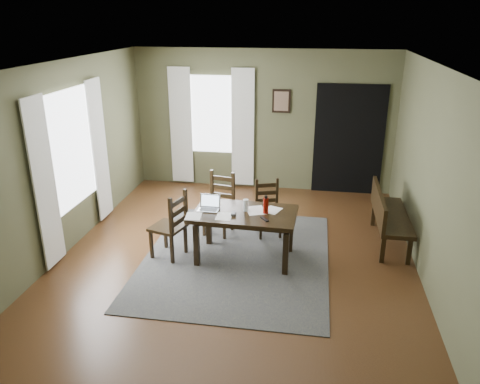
% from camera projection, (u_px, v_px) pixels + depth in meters
% --- Properties ---
extents(ground, '(5.00, 6.00, 0.01)m').
position_uv_depth(ground, '(237.00, 258.00, 6.74)').
color(ground, '#492C16').
extents(room_shell, '(5.02, 6.02, 2.71)m').
position_uv_depth(room_shell, '(236.00, 135.00, 6.09)').
color(room_shell, '#515336').
rests_on(room_shell, ground).
extents(rug, '(2.60, 3.20, 0.01)m').
position_uv_depth(rug, '(237.00, 257.00, 6.73)').
color(rug, '#3F3F3F').
rests_on(rug, ground).
extents(dining_table, '(1.44, 0.90, 0.71)m').
position_uv_depth(dining_table, '(245.00, 218.00, 6.49)').
color(dining_table, black).
rests_on(dining_table, rug).
extents(chair_end, '(0.54, 0.54, 0.99)m').
position_uv_depth(chair_end, '(171.00, 226.00, 6.60)').
color(chair_end, black).
rests_on(chair_end, rug).
extents(chair_back_left, '(0.49, 0.50, 0.97)m').
position_uv_depth(chair_back_left, '(219.00, 204.00, 7.36)').
color(chair_back_left, black).
rests_on(chair_back_left, rug).
extents(chair_back_right, '(0.48, 0.48, 0.87)m').
position_uv_depth(chair_back_right, '(268.00, 209.00, 7.32)').
color(chair_back_right, black).
rests_on(chair_back_right, rug).
extents(bench, '(0.47, 1.47, 0.83)m').
position_uv_depth(bench, '(387.00, 213.00, 7.00)').
color(bench, black).
rests_on(bench, ground).
extents(laptop, '(0.29, 0.24, 0.20)m').
position_uv_depth(laptop, '(209.00, 206.00, 6.55)').
color(laptop, '#B7B7BC').
rests_on(laptop, dining_table).
extents(computer_mouse, '(0.06, 0.11, 0.03)m').
position_uv_depth(computer_mouse, '(234.00, 214.00, 6.36)').
color(computer_mouse, '#3F3F42').
rests_on(computer_mouse, dining_table).
extents(tv_remote, '(0.13, 0.15, 0.02)m').
position_uv_depth(tv_remote, '(265.00, 219.00, 6.23)').
color(tv_remote, black).
rests_on(tv_remote, dining_table).
extents(drinking_glass, '(0.10, 0.10, 0.17)m').
position_uv_depth(drinking_glass, '(246.00, 205.00, 6.48)').
color(drinking_glass, silver).
rests_on(drinking_glass, dining_table).
extents(water_bottle, '(0.09, 0.09, 0.26)m').
position_uv_depth(water_bottle, '(266.00, 205.00, 6.39)').
color(water_bottle, '#9E170C').
rests_on(water_bottle, dining_table).
extents(paper_a, '(0.24, 0.29, 0.00)m').
position_uv_depth(paper_a, '(193.00, 216.00, 6.33)').
color(paper_a, white).
rests_on(paper_a, dining_table).
extents(paper_c, '(0.35, 0.39, 0.00)m').
position_uv_depth(paper_c, '(256.00, 210.00, 6.52)').
color(paper_c, white).
rests_on(paper_c, dining_table).
extents(paper_d, '(0.29, 0.32, 0.00)m').
position_uv_depth(paper_d, '(272.00, 210.00, 6.53)').
color(paper_d, white).
rests_on(paper_d, dining_table).
extents(paper_e, '(0.22, 0.28, 0.00)m').
position_uv_depth(paper_e, '(224.00, 216.00, 6.32)').
color(paper_e, white).
rests_on(paper_e, dining_table).
extents(window_left, '(0.01, 1.30, 1.70)m').
position_uv_depth(window_left, '(71.00, 149.00, 6.77)').
color(window_left, white).
rests_on(window_left, ground).
extents(window_back, '(1.00, 0.01, 1.50)m').
position_uv_depth(window_back, '(212.00, 115.00, 9.11)').
color(window_back, white).
rests_on(window_back, ground).
extents(curtain_left_near, '(0.03, 0.48, 2.30)m').
position_uv_depth(curtain_left_near, '(44.00, 185.00, 6.10)').
color(curtain_left_near, silver).
rests_on(curtain_left_near, ground).
extents(curtain_left_far, '(0.03, 0.48, 2.30)m').
position_uv_depth(curtain_left_far, '(100.00, 151.00, 7.61)').
color(curtain_left_far, silver).
rests_on(curtain_left_far, ground).
extents(curtain_back_left, '(0.44, 0.03, 2.30)m').
position_uv_depth(curtain_back_left, '(181.00, 126.00, 9.26)').
color(curtain_back_left, silver).
rests_on(curtain_back_left, ground).
extents(curtain_back_right, '(0.44, 0.03, 2.30)m').
position_uv_depth(curtain_back_right, '(243.00, 129.00, 9.07)').
color(curtain_back_right, silver).
rests_on(curtain_back_right, ground).
extents(framed_picture, '(0.34, 0.03, 0.44)m').
position_uv_depth(framed_picture, '(281.00, 101.00, 8.79)').
color(framed_picture, black).
rests_on(framed_picture, ground).
extents(doorway_back, '(1.30, 0.03, 2.10)m').
position_uv_depth(doorway_back, '(349.00, 140.00, 8.85)').
color(doorway_back, black).
rests_on(doorway_back, ground).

